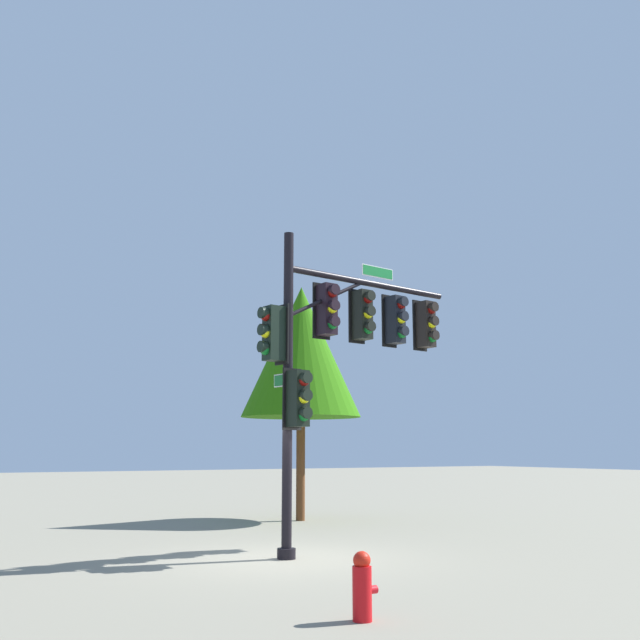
{
  "coord_description": "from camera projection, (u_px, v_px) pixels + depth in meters",
  "views": [
    {
      "loc": [
        -6.54,
        -12.96,
        2.07
      ],
      "look_at": [
        0.54,
        -0.35,
        4.67
      ],
      "focal_mm": 40.62,
      "sensor_mm": 36.0,
      "label": 1
    }
  ],
  "objects": [
    {
      "name": "ground_plane",
      "position": [
        286.0,
        559.0,
        13.91
      ],
      "size": [
        120.0,
        120.0,
        0.0
      ],
      "primitive_type": "plane",
      "color": "gray"
    },
    {
      "name": "tree_near",
      "position": [
        301.0,
        352.0,
        22.33
      ],
      "size": [
        3.65,
        3.65,
        7.1
      ],
      "color": "#5A331A",
      "rests_on": "ground_plane"
    },
    {
      "name": "signal_pole_assembly",
      "position": [
        342.0,
        340.0,
        15.45
      ],
      "size": [
        5.18,
        1.56,
        6.51
      ],
      "color": "black",
      "rests_on": "ground_plane"
    },
    {
      "name": "fire_hydrant",
      "position": [
        362.0,
        586.0,
        8.93
      ],
      "size": [
        0.33,
        0.24,
        0.83
      ],
      "color": "red",
      "rests_on": "ground_plane"
    }
  ]
}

